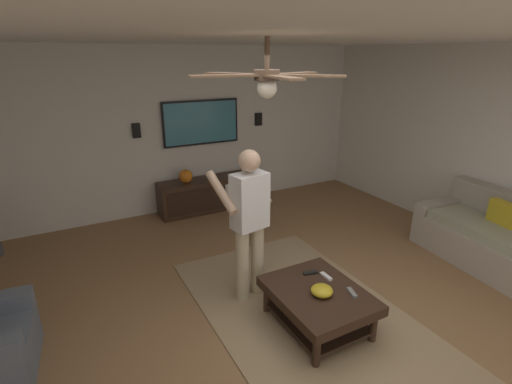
{
  "coord_description": "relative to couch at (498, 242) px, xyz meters",
  "views": [
    {
      "loc": [
        -2.32,
        1.89,
        2.5
      ],
      "look_at": [
        1.26,
        -0.03,
        1.04
      ],
      "focal_mm": 26.89,
      "sensor_mm": 36.0,
      "label": 1
    }
  ],
  "objects": [
    {
      "name": "ground_plane",
      "position": [
        0.01,
        2.75,
        -0.32
      ],
      "size": [
        8.88,
        8.88,
        0.0
      ],
      "primitive_type": "plane",
      "color": "olive"
    },
    {
      "name": "wall_back_tv",
      "position": [
        3.76,
        2.75,
        1.01
      ],
      "size": [
        0.1,
        6.7,
        2.65
      ],
      "primitive_type": "cube",
      "color": "silver",
      "rests_on": "ground"
    },
    {
      "name": "ceiling_slab",
      "position": [
        0.01,
        2.75,
        2.38
      ],
      "size": [
        7.6,
        6.7,
        0.1
      ],
      "primitive_type": "cube",
      "color": "white"
    },
    {
      "name": "area_rug",
      "position": [
        0.33,
        2.65,
        -0.31
      ],
      "size": [
        3.06,
        1.82,
        0.01
      ],
      "primitive_type": "cube",
      "color": "#9E8460",
      "rests_on": "ground"
    },
    {
      "name": "couch",
      "position": [
        0.0,
        0.0,
        0.0
      ],
      "size": [
        1.98,
        1.05,
        0.87
      ],
      "rotation": [
        0.0,
        0.0,
        1.47
      ],
      "color": "#A89E8E",
      "rests_on": "ground"
    },
    {
      "name": "coffee_table",
      "position": [
        0.13,
        2.65,
        -0.02
      ],
      "size": [
        1.0,
        0.8,
        0.4
      ],
      "color": "#332116",
      "rests_on": "ground"
    },
    {
      "name": "media_console",
      "position": [
        3.42,
        2.45,
        -0.04
      ],
      "size": [
        0.45,
        1.7,
        0.55
      ],
      "rotation": [
        0.0,
        0.0,
        3.14
      ],
      "color": "#332116",
      "rests_on": "ground"
    },
    {
      "name": "tv",
      "position": [
        3.67,
        2.45,
        1.13
      ],
      "size": [
        0.05,
        1.29,
        0.73
      ],
      "rotation": [
        0.0,
        0.0,
        3.14
      ],
      "color": "black"
    },
    {
      "name": "person_standing",
      "position": [
        0.9,
        2.99,
        0.61
      ],
      "size": [
        0.6,
        0.6,
        1.64
      ],
      "rotation": [
        0.0,
        0.0,
        0.17
      ],
      "color": "#C6B793",
      "rests_on": "ground"
    },
    {
      "name": "bowl",
      "position": [
        0.06,
        2.67,
        0.13
      ],
      "size": [
        0.2,
        0.2,
        0.09
      ],
      "primitive_type": "ellipsoid",
      "color": "gold",
      "rests_on": "coffee_table"
    },
    {
      "name": "remote_white",
      "position": [
        0.28,
        2.45,
        0.09
      ],
      "size": [
        0.15,
        0.05,
        0.02
      ],
      "primitive_type": "cube",
      "rotation": [
        0.0,
        0.0,
        6.27
      ],
      "color": "white",
      "rests_on": "coffee_table"
    },
    {
      "name": "remote_black",
      "position": [
        0.4,
        2.55,
        0.09
      ],
      "size": [
        0.08,
        0.16,
        0.02
      ],
      "primitive_type": "cube",
      "rotation": [
        0.0,
        0.0,
        4.49
      ],
      "color": "black",
      "rests_on": "coffee_table"
    },
    {
      "name": "remote_grey",
      "position": [
        -0.06,
        2.41,
        0.09
      ],
      "size": [
        0.16,
        0.09,
        0.02
      ],
      "primitive_type": "cube",
      "rotation": [
        0.0,
        0.0,
        2.85
      ],
      "color": "slate",
      "rests_on": "coffee_table"
    },
    {
      "name": "vase_round",
      "position": [
        3.4,
        2.85,
        0.34
      ],
      "size": [
        0.22,
        0.22,
        0.22
      ],
      "primitive_type": "sphere",
      "color": "orange",
      "rests_on": "media_console"
    },
    {
      "name": "wall_speaker_left",
      "position": [
        3.68,
        1.37,
        1.1
      ],
      "size": [
        0.06,
        0.12,
        0.22
      ],
      "primitive_type": "cube",
      "color": "black"
    },
    {
      "name": "wall_speaker_right",
      "position": [
        3.68,
        3.5,
        1.09
      ],
      "size": [
        0.06,
        0.12,
        0.22
      ],
      "primitive_type": "cube",
      "color": "black"
    },
    {
      "name": "ceiling_fan",
      "position": [
        0.36,
        3.1,
        2.01
      ],
      "size": [
        1.16,
        1.19,
        0.46
      ],
      "color": "#4C3828"
    }
  ]
}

